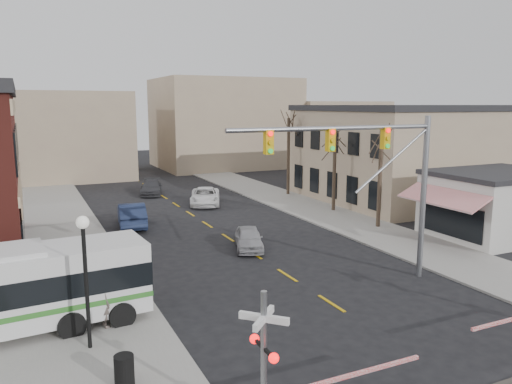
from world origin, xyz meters
The scene contains 18 objects.
ground centered at (0.00, 0.00, 0.00)m, with size 160.00×160.00×0.00m, color black.
sidewalk_west centered at (-9.50, 20.00, 0.06)m, with size 5.00×60.00×0.12m, color gray.
sidewalk_east centered at (9.50, 20.00, 0.06)m, with size 5.00×60.00×0.12m, color gray.
tan_building centered at (22.00, 20.00, 4.26)m, with size 20.30×15.30×8.50m.
awning_shop centered at (15.97, 7.00, 2.16)m, with size 9.74×6.20×4.30m.
tree_east_a centered at (10.50, 12.00, 3.50)m, with size 0.28×0.28×6.75m.
tree_east_b centered at (10.80, 18.00, 3.27)m, with size 0.28×0.28×6.30m.
tree_east_c centered at (11.00, 26.00, 3.72)m, with size 0.28×0.28×7.20m.
traffic_signal_mast centered at (3.12, 3.13, 5.77)m, with size 10.52×0.30×8.00m.
rr_crossing_west centered at (-6.12, -4.72, 1.97)m, with size 5.60×1.36×4.00m.
street_lamp centered at (-10.01, 2.06, 3.46)m, with size 0.44×0.44×4.72m.
trash_bin centered at (-9.37, -0.95, 0.62)m, with size 0.60×0.60×0.99m, color black.
car_a centered at (0.18, 11.11, 0.66)m, with size 1.57×3.90×1.33m, color #9A999E.
car_b centered at (-5.00, 19.79, 0.85)m, with size 1.80×5.16×1.70m, color #1C2848.
car_c centered at (2.30, 24.99, 0.73)m, with size 2.42×5.25×1.46m, color white.
car_d centered at (-0.72, 31.93, 0.68)m, with size 1.90×4.67×1.35m, color #38383C.
pedestrian_near centered at (-9.25, 3.57, 1.04)m, with size 0.67×0.44×1.84m, color #5D514A.
pedestrian_far centered at (-9.71, 8.23, 1.06)m, with size 0.91×0.71×1.88m, color navy.
Camera 1 is at (-11.64, -15.14, 8.49)m, focal length 35.00 mm.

